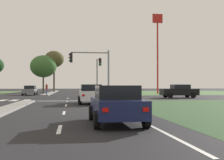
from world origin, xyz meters
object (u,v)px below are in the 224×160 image
(traffic_signal_far_right, at_px, (98,70))
(car_white_near, at_px, (91,94))
(car_black_fourth, at_px, (179,91))
(pedestrian_at_median, at_px, (47,88))
(treeline_fourth, at_px, (54,59))
(car_navy_fifth, at_px, (116,104))
(car_grey_second, at_px, (30,90))
(treeline_fifth, at_px, (43,66))
(traffic_signal_near_right, at_px, (93,66))
(fastfood_pole_sign, at_px, (158,37))

(traffic_signal_far_right, bearing_deg, car_white_near, -97.33)
(car_black_fourth, distance_m, pedestrian_at_median, 19.67)
(car_white_near, relative_size, treeline_fourth, 0.46)
(car_black_fourth, distance_m, car_navy_fifth, 25.21)
(car_white_near, bearing_deg, car_grey_second, 109.57)
(treeline_fourth, bearing_deg, car_black_fourth, -60.67)
(treeline_fifth, bearing_deg, traffic_signal_near_right, -76.41)
(car_white_near, bearing_deg, traffic_signal_far_right, 82.67)
(car_grey_second, distance_m, fastfood_pole_sign, 24.07)
(traffic_signal_far_right, bearing_deg, traffic_signal_near_right, -97.63)
(car_navy_fifth, distance_m, treeline_fourth, 53.00)
(fastfood_pole_sign, distance_m, treeline_fourth, 23.35)
(car_black_fourth, height_order, traffic_signal_far_right, traffic_signal_far_right)
(traffic_signal_far_right, height_order, fastfood_pole_sign, fastfood_pole_sign)
(traffic_signal_near_right, relative_size, fastfood_pole_sign, 0.35)
(car_white_near, relative_size, pedestrian_at_median, 2.49)
(car_navy_fifth, bearing_deg, pedestrian_at_median, 99.34)
(traffic_signal_near_right, bearing_deg, treeline_fifth, 103.59)
(car_grey_second, relative_size, pedestrian_at_median, 2.72)
(car_white_near, distance_m, treeline_fifth, 39.16)
(car_white_near, height_order, traffic_signal_far_right, traffic_signal_far_right)
(treeline_fifth, bearing_deg, fastfood_pole_sign, -28.57)
(car_navy_fifth, distance_m, traffic_signal_far_right, 29.26)
(car_black_fourth, bearing_deg, traffic_signal_far_right, 55.15)
(car_white_near, xyz_separation_m, treeline_fifth, (-7.41, 38.17, 4.68))
(treeline_fifth, bearing_deg, car_black_fourth, -56.26)
(car_navy_fifth, distance_m, fastfood_pole_sign, 42.60)
(car_black_fourth, relative_size, car_navy_fifth, 1.07)
(car_white_near, distance_m, treeline_fourth, 40.58)
(treeline_fourth, bearing_deg, car_grey_second, -98.57)
(car_grey_second, relative_size, treeline_fifth, 0.58)
(traffic_signal_near_right, bearing_deg, traffic_signal_far_right, 82.37)
(car_white_near, bearing_deg, car_navy_fifth, -89.23)
(car_grey_second, distance_m, pedestrian_at_median, 3.33)
(fastfood_pole_sign, height_order, treeline_fifth, fastfood_pole_sign)
(car_grey_second, xyz_separation_m, car_navy_fifth, (8.10, -34.91, 0.01))
(pedestrian_at_median, bearing_deg, treeline_fifth, -27.87)
(pedestrian_at_median, bearing_deg, fastfood_pole_sign, -106.52)
(fastfood_pole_sign, relative_size, treeline_fourth, 1.61)
(traffic_signal_far_right, distance_m, treeline_fourth, 24.68)
(pedestrian_at_median, distance_m, treeline_fourth, 20.28)
(car_black_fourth, height_order, fastfood_pole_sign, fastfood_pole_sign)
(traffic_signal_far_right, xyz_separation_m, treeline_fourth, (-7.41, 23.29, 3.42))
(car_black_fourth, distance_m, fastfood_pole_sign, 19.30)
(car_grey_second, bearing_deg, traffic_signal_near_right, 116.28)
(car_grey_second, xyz_separation_m, traffic_signal_near_right, (8.52, -17.25, 2.70))
(traffic_signal_far_right, relative_size, pedestrian_at_median, 3.20)
(car_white_near, height_order, traffic_signal_near_right, traffic_signal_near_right)
(treeline_fifth, bearing_deg, traffic_signal_far_right, -66.32)
(car_black_fourth, relative_size, treeline_fifth, 0.58)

